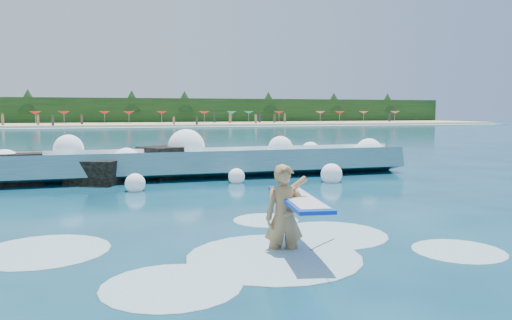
% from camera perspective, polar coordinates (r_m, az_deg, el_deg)
% --- Properties ---
extents(ground, '(200.00, 200.00, 0.00)m').
position_cam_1_polar(ground, '(11.63, -4.22, -7.04)').
color(ground, '#083042').
rests_on(ground, ground).
extents(beach, '(140.00, 20.00, 0.40)m').
position_cam_1_polar(beach, '(89.13, -15.42, 3.92)').
color(beach, tan).
rests_on(beach, ground).
extents(wet_band, '(140.00, 5.00, 0.08)m').
position_cam_1_polar(wet_band, '(78.15, -15.19, 3.60)').
color(wet_band, silver).
rests_on(wet_band, ground).
extents(treeline, '(140.00, 4.00, 5.00)m').
position_cam_1_polar(treeline, '(99.10, -15.63, 5.40)').
color(treeline, black).
rests_on(treeline, ground).
extents(breaking_wave, '(16.13, 2.60, 1.39)m').
position_cam_1_polar(breaking_wave, '(19.54, -5.91, -0.46)').
color(breaking_wave, teal).
rests_on(breaking_wave, ground).
extents(rock_cluster, '(8.22, 3.37, 1.38)m').
position_cam_1_polar(rock_cluster, '(19.24, -18.94, -0.97)').
color(rock_cluster, black).
rests_on(rock_cluster, ground).
extents(surfer_with_board, '(1.16, 3.06, 1.93)m').
position_cam_1_polar(surfer_with_board, '(9.00, 3.62, -6.14)').
color(surfer_with_board, '#A87B4E').
rests_on(surfer_with_board, ground).
extents(wave_spray, '(15.19, 4.52, 1.95)m').
position_cam_1_polar(wave_spray, '(19.44, -5.69, 0.61)').
color(wave_spray, white).
rests_on(wave_spray, ground).
extents(surf_foam, '(9.32, 5.63, 0.16)m').
position_cam_1_polar(surf_foam, '(9.23, -1.44, -10.39)').
color(surf_foam, silver).
rests_on(surf_foam, ground).
extents(beach_umbrellas, '(113.80, 6.85, 0.50)m').
position_cam_1_polar(beach_umbrellas, '(91.38, -15.63, 5.24)').
color(beach_umbrellas, '#158676').
rests_on(beach_umbrellas, ground).
extents(beachgoers, '(101.02, 13.45, 1.92)m').
position_cam_1_polar(beachgoers, '(86.79, -12.76, 4.54)').
color(beachgoers, '#3F332D').
rests_on(beachgoers, ground).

